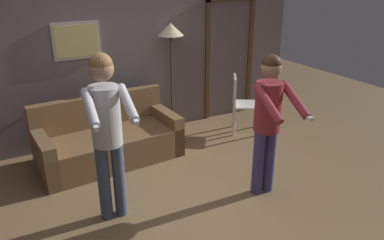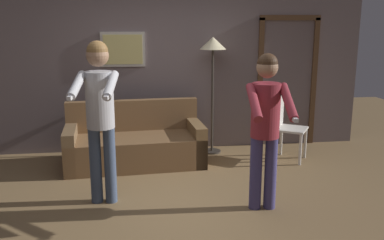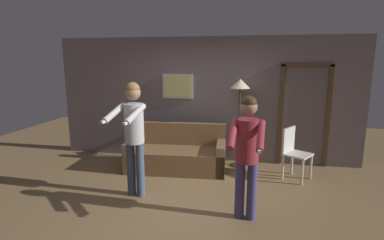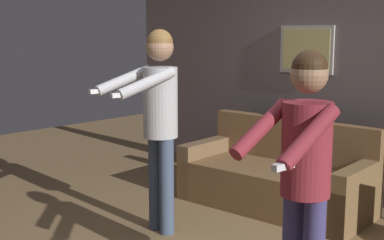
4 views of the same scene
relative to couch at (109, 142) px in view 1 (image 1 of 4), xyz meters
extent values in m
plane|color=olive|center=(0.43, -1.33, -0.28)|extent=(12.00, 12.00, 0.00)
cube|color=#675A5C|center=(0.43, 0.73, 1.02)|extent=(6.40, 0.06, 2.60)
cube|color=#B7B2A8|center=(-0.14, 0.69, 1.30)|extent=(0.66, 0.02, 0.52)
cube|color=tan|center=(-0.14, 0.68, 1.30)|extent=(0.58, 0.01, 0.44)
cube|color=#4C331E|center=(2.00, 0.68, 0.74)|extent=(0.08, 0.04, 2.04)
cube|color=#4C331E|center=(2.90, 0.68, 0.74)|extent=(0.08, 0.04, 2.04)
cube|color=brown|center=(0.00, -0.04, -0.07)|extent=(1.95, 0.97, 0.42)
cube|color=brown|center=(-0.02, 0.31, 0.37)|extent=(1.91, 0.26, 0.45)
cube|color=brown|center=(-0.87, -0.10, 0.01)|extent=(0.21, 0.86, 0.58)
cube|color=brown|center=(0.87, 0.01, 0.01)|extent=(0.21, 0.86, 0.58)
cylinder|color=#332D28|center=(1.18, 0.40, -0.27)|extent=(0.28, 0.28, 0.02)
cylinder|color=#332D28|center=(1.18, 0.40, 0.53)|extent=(0.04, 0.04, 1.56)
cone|color=#F9EAB7|center=(1.18, 0.40, 1.40)|extent=(0.39, 0.39, 0.18)
cylinder|color=#41516B|center=(-0.44, -1.26, 0.15)|extent=(0.13, 0.13, 0.86)
cylinder|color=#41516B|center=(-0.28, -1.28, 0.15)|extent=(0.13, 0.13, 0.86)
cylinder|color=#B2B2B7|center=(-0.36, -1.27, 0.89)|extent=(0.30, 0.30, 0.61)
sphere|color=#9E7556|center=(-0.36, -1.27, 1.36)|extent=(0.24, 0.24, 0.24)
sphere|color=brown|center=(-0.36, -1.27, 1.40)|extent=(0.23, 0.23, 0.23)
cylinder|color=#B2B2B7|center=(-0.55, -1.51, 1.09)|extent=(0.15, 0.55, 0.24)
cube|color=white|center=(-0.58, -1.77, 1.01)|extent=(0.06, 0.15, 0.04)
cylinder|color=#B2B2B7|center=(-0.22, -1.55, 1.09)|extent=(0.15, 0.55, 0.24)
cube|color=white|center=(-0.25, -1.81, 1.01)|extent=(0.06, 0.15, 0.04)
cylinder|color=#423D73|center=(1.28, -1.67, 0.12)|extent=(0.13, 0.13, 0.80)
cylinder|color=#423D73|center=(1.44, -1.68, 0.12)|extent=(0.13, 0.13, 0.80)
cylinder|color=maroon|center=(1.36, -1.68, 0.81)|extent=(0.30, 0.30, 0.57)
sphere|color=#9E7556|center=(1.36, -1.68, 1.26)|extent=(0.22, 0.22, 0.22)
sphere|color=#382314|center=(1.36, -1.68, 1.29)|extent=(0.21, 0.21, 0.21)
cylinder|color=maroon|center=(1.17, -1.88, 0.94)|extent=(0.13, 0.49, 0.33)
cylinder|color=maroon|center=(1.51, -1.91, 0.94)|extent=(0.13, 0.49, 0.33)
cube|color=white|center=(1.49, -2.12, 0.82)|extent=(0.05, 0.15, 0.04)
cylinder|color=silver|center=(2.31, -0.37, -0.05)|extent=(0.04, 0.04, 0.45)
cylinder|color=silver|center=(2.50, -0.06, -0.05)|extent=(0.04, 0.04, 0.45)
cylinder|color=silver|center=(2.00, -0.17, -0.05)|extent=(0.04, 0.04, 0.45)
cylinder|color=silver|center=(2.20, 0.13, -0.05)|extent=(0.04, 0.04, 0.45)
cube|color=silver|center=(2.25, -0.12, 0.19)|extent=(0.58, 0.58, 0.03)
cube|color=silver|center=(2.09, -0.01, 0.43)|extent=(0.26, 0.37, 0.45)
camera|label=1|loc=(-1.27, -4.66, 2.24)|focal=35.00mm
camera|label=2|loc=(0.01, -5.86, 1.72)|focal=40.00mm
camera|label=3|loc=(1.34, -5.50, 1.82)|focal=28.00mm
camera|label=4|loc=(3.01, -4.39, 1.52)|focal=50.00mm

